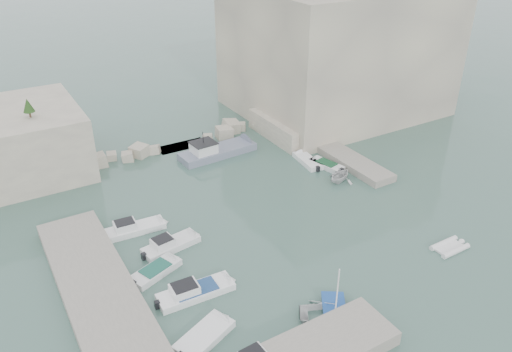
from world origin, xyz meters
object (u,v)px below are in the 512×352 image
inflatable_dinghy (449,249)px  tender_east_d (296,144)px  motorboat_a (135,231)px  tender_east_a (339,181)px  tender_east_b (326,167)px  rowboat (334,319)px  tender_east_c (307,163)px  motorboat_c (156,274)px  motorboat_d (196,295)px  motorboat_b (171,248)px  motorboat_e (205,339)px  work_boat (218,155)px

inflatable_dinghy → tender_east_d: (0.97, 24.30, 0.00)m
motorboat_a → tender_east_a: (21.81, -2.08, 0.00)m
tender_east_b → inflatable_dinghy: bearing=166.0°
tender_east_d → rowboat: bearing=179.3°
rowboat → motorboat_a: bearing=59.4°
tender_east_c → tender_east_d: size_ratio=0.97×
rowboat → tender_east_b: bearing=-2.9°
motorboat_c → motorboat_d: bearing=-86.7°
rowboat → tender_east_b: rowboat is taller
tender_east_a → tender_east_c: 5.24m
tender_east_c → tender_east_d: tender_east_d is taller
motorboat_b → motorboat_d: 6.50m
motorboat_a → tender_east_a: size_ratio=1.78×
motorboat_a → motorboat_b: (1.89, -3.94, 0.00)m
motorboat_e → rowboat: (8.74, -3.04, 0.00)m
rowboat → tender_east_a: tender_east_a is taller
rowboat → tender_east_d: size_ratio=0.99×
motorboat_b → tender_east_b: size_ratio=1.23×
motorboat_e → rowboat: rowboat is taller
motorboat_d → inflatable_dinghy: 21.82m
motorboat_e → tender_east_c: (21.48, 17.84, 0.00)m
tender_east_c → inflatable_dinghy: bearing=-170.6°
work_boat → inflatable_dinghy: bearing=-75.3°
motorboat_a → motorboat_c: 6.54m
motorboat_d → tender_east_b: (21.35, 11.57, 0.00)m
motorboat_d → tender_east_c: 24.26m
rowboat → inflatable_dinghy: size_ratio=1.49×
motorboat_b → motorboat_c: 3.50m
motorboat_a → tender_east_c: size_ratio=1.20×
motorboat_a → inflatable_dinghy: bearing=-32.5°
motorboat_e → tender_east_b: size_ratio=1.07×
tender_east_b → tender_east_c: bearing=18.9°
motorboat_d → inflatable_dinghy: size_ratio=1.90×
inflatable_dinghy → tender_east_b: size_ratio=0.75×
motorboat_e → tender_east_d: tender_east_d is taller
motorboat_c → tender_east_b: 24.32m
rowboat → tender_east_c: 24.46m
tender_east_b → work_boat: (-9.05, 9.06, 0.00)m
inflatable_dinghy → tender_east_b: (0.32, 17.41, 0.00)m
motorboat_a → motorboat_c: (-0.48, -6.53, 0.00)m
tender_east_b → motorboat_e: bearing=112.0°
motorboat_b → tender_east_d: tender_east_d is taller
motorboat_d → motorboat_b: bearing=86.5°
motorboat_d → tender_east_b: bearing=30.7°
motorboat_a → rowboat: size_ratio=1.18×
motorboat_d → rowboat: bearing=-42.6°
motorboat_a → rowboat: motorboat_a is taller
inflatable_dinghy → tender_east_b: bearing=88.8°
tender_east_a → tender_east_d: tender_east_d is taller
inflatable_dinghy → tender_east_c: tender_east_c is taller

